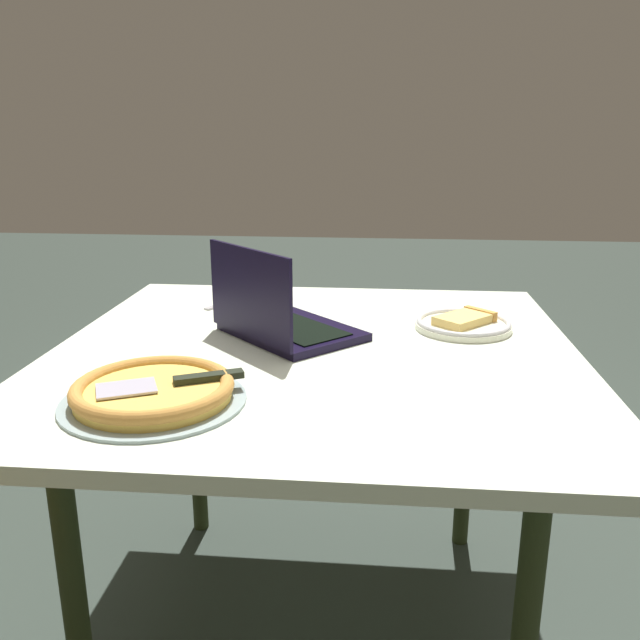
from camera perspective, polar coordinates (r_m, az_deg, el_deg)
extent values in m
plane|color=#2E3831|center=(1.79, -0.39, -25.17)|extent=(12.00, 12.00, 0.00)
cube|color=beige|center=(1.42, -0.44, -3.00)|extent=(1.11, 1.12, 0.03)
cylinder|color=#2A3319|center=(1.99, -10.77, -8.79)|extent=(0.04, 0.04, 0.70)
cylinder|color=#2A3319|center=(1.36, -20.47, -22.65)|extent=(0.04, 0.04, 0.70)
cylinder|color=#2A3319|center=(1.93, 12.65, -9.65)|extent=(0.04, 0.04, 0.70)
cube|color=black|center=(1.50, -2.42, -0.96)|extent=(0.37, 0.37, 0.02)
cube|color=black|center=(1.50, -2.42, -0.58)|extent=(0.28, 0.28, 0.00)
cube|color=black|center=(1.41, -6.17, 2.31)|extent=(0.22, 0.22, 0.19)
cube|color=#2C4A83|center=(1.41, -6.10, 2.33)|extent=(0.19, 0.19, 0.17)
cylinder|color=white|center=(1.58, 12.33, -0.52)|extent=(0.22, 0.22, 0.01)
torus|color=silver|center=(1.57, 12.35, -0.18)|extent=(0.22, 0.22, 0.01)
cube|color=#EFC96C|center=(1.57, 12.37, 0.07)|extent=(0.15, 0.15, 0.02)
cube|color=gold|center=(1.62, 13.75, 0.48)|extent=(0.07, 0.07, 0.03)
cylinder|color=#92A8AB|center=(1.17, -14.22, -6.82)|extent=(0.32, 0.32, 0.01)
cylinder|color=#EBC050|center=(1.17, -14.27, -6.18)|extent=(0.27, 0.27, 0.02)
torus|color=#C8893E|center=(1.16, -14.31, -5.67)|extent=(0.28, 0.28, 0.02)
cube|color=#AFAABC|center=(1.16, -16.48, -5.70)|extent=(0.10, 0.12, 0.00)
cube|color=black|center=(1.17, -9.63, -4.91)|extent=(0.07, 0.12, 0.01)
cube|color=#BEB8BE|center=(1.78, -7.97, 1.48)|extent=(0.15, 0.10, 0.00)
cube|color=black|center=(1.84, -6.02, 2.13)|extent=(0.09, 0.06, 0.01)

